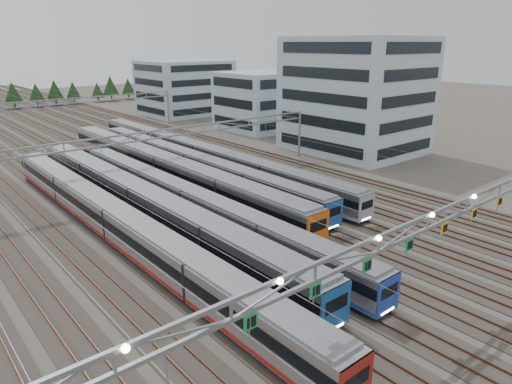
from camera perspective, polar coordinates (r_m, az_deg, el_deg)
ground at (r=36.50m, az=19.38°, el=-14.26°), size 400.00×400.00×0.00m
track_bed at (r=119.16m, az=-26.42°, el=7.86°), size 54.00×260.00×5.42m
train_a at (r=47.16m, az=-17.02°, el=-3.69°), size 2.74×59.14×3.56m
train_b at (r=52.13m, az=-14.23°, el=-1.17°), size 2.97×56.45×3.87m
train_c at (r=51.59m, az=-8.19°, el=-1.26°), size 2.62×52.20×3.40m
train_d at (r=65.32m, az=-11.43°, el=2.97°), size 3.03×58.50×3.95m
train_e at (r=67.33m, az=-7.96°, el=3.44°), size 2.75×54.14×3.57m
train_f at (r=73.71m, az=-7.05°, el=4.71°), size 2.65×65.48×3.45m
gantry_near at (r=33.28m, az=20.78°, el=-3.95°), size 56.36×0.61×8.08m
gantry_mid at (r=62.44m, az=-13.00°, el=6.09°), size 56.36×0.36×8.00m
gantry_far at (r=104.11m, az=-24.69°, el=9.60°), size 56.36×0.36×8.00m
depot_bldg_south at (r=85.09m, az=12.30°, el=11.72°), size 18.00×22.00×19.99m
depot_bldg_mid at (r=104.80m, az=0.15°, el=11.26°), size 14.00×16.00×12.74m
depot_bldg_north at (r=130.31m, az=-8.84°, el=12.78°), size 22.00×18.00×14.41m
treeline at (r=156.78m, az=-29.37°, el=10.50°), size 100.10×5.60×7.02m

